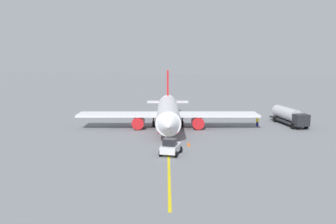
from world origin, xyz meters
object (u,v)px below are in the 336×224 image
object	(u,v)px
pushback_tug	(171,147)
refueling_worker	(257,122)
safety_cone_nose	(189,144)
fuel_tanker	(289,116)
airplane	(168,113)

from	to	relation	value
pushback_tug	refueling_worker	xyz separation A→B (m)	(-22.86, 10.42, -0.19)
refueling_worker	safety_cone_nose	size ratio (longest dim) A/B	2.88
refueling_worker	safety_cone_nose	world-z (taller)	refueling_worker
fuel_tanker	airplane	bearing A→B (deg)	-66.52
pushback_tug	safety_cone_nose	distance (m)	5.44
fuel_tanker	refueling_worker	xyz separation A→B (m)	(3.09, -5.61, -0.91)
airplane	safety_cone_nose	size ratio (longest dim) A/B	53.86
pushback_tug	refueling_worker	world-z (taller)	pushback_tug
fuel_tanker	safety_cone_nose	world-z (taller)	fuel_tanker
refueling_worker	safety_cone_nose	bearing A→B (deg)	-27.32
fuel_tanker	pushback_tug	size ratio (longest dim) A/B	3.06
fuel_tanker	refueling_worker	world-z (taller)	fuel_tanker
airplane	safety_cone_nose	world-z (taller)	airplane
fuel_tanker	pushback_tug	bearing A→B (deg)	-31.70
airplane	refueling_worker	bearing A→B (deg)	111.36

